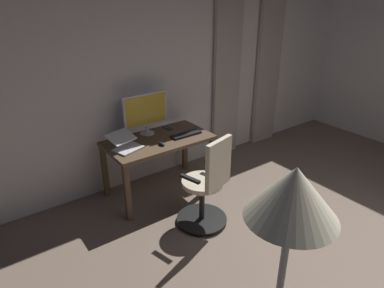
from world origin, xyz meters
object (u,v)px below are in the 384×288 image
(desk, at_px, (159,146))
(office_chair, at_px, (207,187))
(laptop, at_px, (126,144))
(floor_lamp, at_px, (288,229))
(computer_monitor, at_px, (146,111))
(cell_phone_face_up, at_px, (168,128))
(computer_keyboard, at_px, (186,134))
(computer_mouse, at_px, (162,144))

(desk, height_order, office_chair, office_chair)
(laptop, distance_m, floor_lamp, 2.81)
(laptop, height_order, floor_lamp, floor_lamp)
(desk, relative_size, laptop, 3.21)
(computer_monitor, bearing_deg, cell_phone_face_up, 178.95)
(computer_keyboard, bearing_deg, office_chair, 70.30)
(office_chair, bearing_deg, floor_lamp, -135.12)
(desk, relative_size, floor_lamp, 0.70)
(computer_monitor, height_order, computer_mouse, computer_monitor)
(computer_monitor, relative_size, laptop, 1.49)
(computer_keyboard, height_order, computer_mouse, computer_mouse)
(laptop, xyz_separation_m, cell_phone_face_up, (-0.71, -0.24, -0.05))
(computer_monitor, distance_m, cell_phone_face_up, 0.42)
(cell_phone_face_up, bearing_deg, laptop, 10.32)
(computer_keyboard, height_order, laptop, laptop)
(cell_phone_face_up, bearing_deg, office_chair, 70.47)
(office_chair, relative_size, floor_lamp, 0.58)
(computer_monitor, xyz_separation_m, laptop, (0.41, 0.24, -0.24))
(desk, height_order, cell_phone_face_up, cell_phone_face_up)
(computer_mouse, bearing_deg, cell_phone_face_up, -130.13)
(cell_phone_face_up, bearing_deg, computer_mouse, 41.58)
(desk, xyz_separation_m, computer_mouse, (0.06, 0.18, 0.12))
(computer_monitor, height_order, floor_lamp, floor_lamp)
(computer_monitor, xyz_separation_m, computer_keyboard, (-0.36, 0.33, -0.28))
(computer_monitor, distance_m, computer_mouse, 0.49)
(office_chair, height_order, computer_mouse, office_chair)
(laptop, height_order, cell_phone_face_up, laptop)
(computer_monitor, distance_m, laptop, 0.53)
(computer_keyboard, height_order, cell_phone_face_up, computer_keyboard)
(desk, bearing_deg, floor_lamp, 69.42)
(office_chair, bearing_deg, laptop, 105.07)
(laptop, distance_m, computer_mouse, 0.41)
(cell_phone_face_up, xyz_separation_m, floor_lamp, (1.27, 2.88, 0.83))
(computer_monitor, bearing_deg, computer_keyboard, 137.15)
(desk, relative_size, office_chair, 1.21)
(computer_mouse, relative_size, cell_phone_face_up, 0.69)
(computer_mouse, bearing_deg, floor_lamp, 69.33)
(office_chair, xyz_separation_m, laptop, (0.49, -0.87, 0.30))
(desk, bearing_deg, computer_monitor, -83.42)
(computer_keyboard, height_order, floor_lamp, floor_lamp)
(computer_keyboard, relative_size, computer_mouse, 3.99)
(desk, xyz_separation_m, office_chair, (-0.05, 0.88, -0.15))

